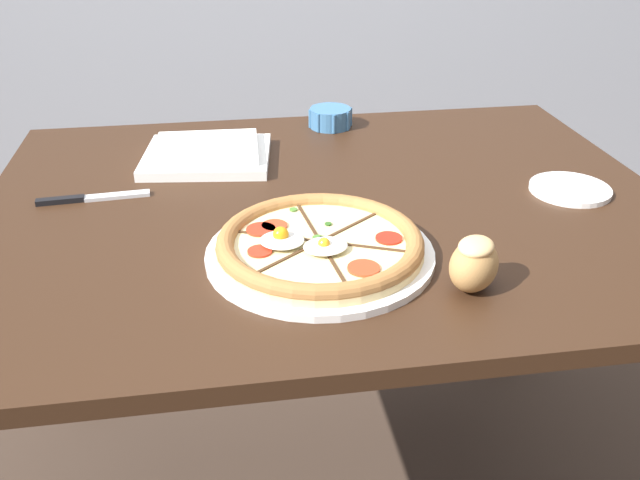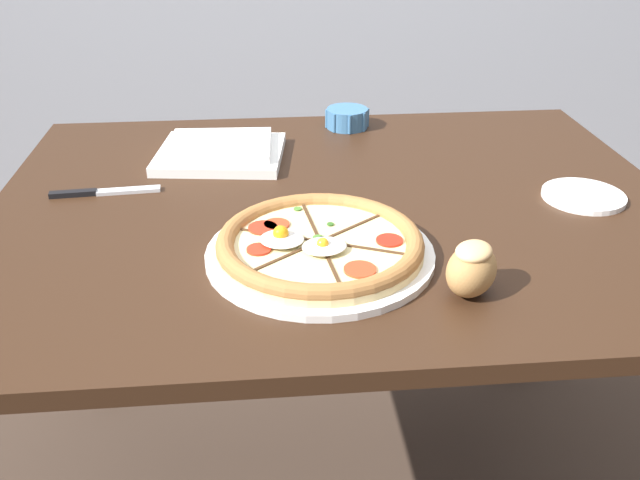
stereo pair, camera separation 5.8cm
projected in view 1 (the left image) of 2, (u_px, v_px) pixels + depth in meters
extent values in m
cube|color=#331E11|center=(329.00, 207.00, 1.23)|extent=(1.24, 0.96, 0.03)
cube|color=#331E11|center=(79.00, 288.00, 1.71)|extent=(0.06, 0.06, 0.75)
cube|color=#331E11|center=(505.00, 254.00, 1.87)|extent=(0.06, 0.06, 0.75)
cylinder|color=white|center=(320.00, 254.00, 1.04)|extent=(0.35, 0.35, 0.01)
cylinder|color=#E5C684|center=(320.00, 247.00, 1.03)|extent=(0.32, 0.32, 0.01)
cylinder|color=beige|center=(320.00, 243.00, 1.03)|extent=(0.27, 0.27, 0.00)
torus|color=#A36B38|center=(320.00, 242.00, 1.03)|extent=(0.32, 0.32, 0.03)
cube|color=#472D19|center=(364.00, 247.00, 1.01)|extent=(0.13, 0.06, 0.00)
cube|color=#472D19|center=(350.00, 227.00, 1.07)|extent=(0.11, 0.09, 0.00)
cube|color=#472D19|center=(308.00, 222.00, 1.09)|extent=(0.02, 0.14, 0.00)
cube|color=#472D19|center=(277.00, 236.00, 1.04)|extent=(0.13, 0.06, 0.00)
cube|color=#472D19|center=(288.00, 258.00, 0.99)|extent=(0.11, 0.09, 0.00)
cube|color=#472D19|center=(333.00, 263.00, 0.97)|extent=(0.02, 0.14, 0.00)
cylinder|color=red|center=(260.00, 251.00, 1.00)|extent=(0.04, 0.04, 0.00)
cylinder|color=red|center=(261.00, 230.00, 1.06)|extent=(0.05, 0.05, 0.00)
cylinder|color=red|center=(362.00, 268.00, 0.96)|extent=(0.05, 0.05, 0.00)
cylinder|color=red|center=(274.00, 226.00, 1.07)|extent=(0.04, 0.04, 0.00)
cylinder|color=red|center=(389.00, 238.00, 1.03)|extent=(0.04, 0.04, 0.00)
ellipsoid|color=white|center=(326.00, 246.00, 1.00)|extent=(0.08, 0.07, 0.01)
sphere|color=#F4AD1E|center=(324.00, 244.00, 1.00)|extent=(0.02, 0.02, 0.02)
ellipsoid|color=white|center=(282.00, 240.00, 1.02)|extent=(0.08, 0.08, 0.01)
sphere|color=orange|center=(281.00, 234.00, 1.02)|extent=(0.02, 0.02, 0.02)
cylinder|color=#477A2D|center=(293.00, 209.00, 1.12)|extent=(0.01, 0.01, 0.00)
cylinder|color=#386B23|center=(312.00, 246.00, 1.01)|extent=(0.01, 0.01, 0.00)
cylinder|color=#386B23|center=(323.00, 238.00, 1.04)|extent=(0.01, 0.01, 0.00)
cylinder|color=#386B23|center=(288.00, 237.00, 1.04)|extent=(0.01, 0.01, 0.00)
cylinder|color=#2D5B1E|center=(328.00, 224.00, 1.08)|extent=(0.01, 0.01, 0.00)
cylinder|color=#477A2D|center=(343.00, 242.00, 1.02)|extent=(0.01, 0.01, 0.00)
cylinder|color=#477A2D|center=(318.00, 238.00, 1.04)|extent=(0.02, 0.02, 0.00)
cylinder|color=teal|center=(330.00, 118.00, 1.56)|extent=(0.09, 0.09, 0.04)
cylinder|color=gold|center=(330.00, 115.00, 1.56)|extent=(0.08, 0.08, 0.02)
cylinder|color=teal|center=(350.00, 117.00, 1.57)|extent=(0.01, 0.01, 0.04)
cylinder|color=teal|center=(342.00, 113.00, 1.60)|extent=(0.01, 0.01, 0.04)
cylinder|color=teal|center=(327.00, 111.00, 1.60)|extent=(0.01, 0.01, 0.04)
cylinder|color=teal|center=(314.00, 114.00, 1.59)|extent=(0.01, 0.01, 0.04)
cylinder|color=teal|center=(310.00, 119.00, 1.56)|extent=(0.01, 0.01, 0.04)
cylinder|color=teal|center=(318.00, 123.00, 1.53)|extent=(0.01, 0.01, 0.04)
cylinder|color=teal|center=(334.00, 124.00, 1.52)|extent=(0.01, 0.01, 0.04)
cylinder|color=teal|center=(347.00, 122.00, 1.54)|extent=(0.01, 0.01, 0.04)
cube|color=white|center=(207.00, 157.00, 1.38)|extent=(0.28, 0.24, 0.02)
cube|color=white|center=(206.00, 148.00, 1.37)|extent=(0.21, 0.19, 0.02)
ellipsoid|color=#B27F47|center=(474.00, 266.00, 0.95)|extent=(0.11, 0.11, 0.07)
ellipsoid|color=#EAB775|center=(476.00, 247.00, 0.93)|extent=(0.08, 0.08, 0.02)
cube|color=silver|center=(118.00, 196.00, 1.23)|extent=(0.12, 0.03, 0.01)
cube|color=black|center=(60.00, 200.00, 1.21)|extent=(0.08, 0.02, 0.01)
cylinder|color=white|center=(570.00, 189.00, 1.25)|extent=(0.15, 0.15, 0.01)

